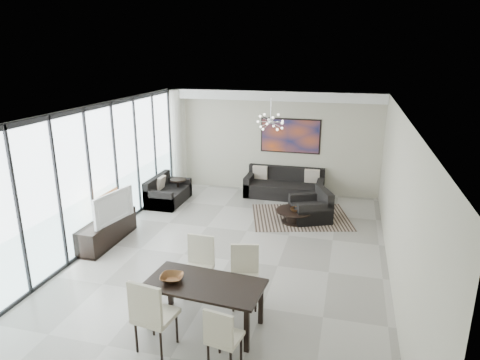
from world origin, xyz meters
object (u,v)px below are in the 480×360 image
(sofa_main, at_px, (284,187))
(tv_console, at_px, (107,231))
(television, at_px, (110,206))
(dining_table, at_px, (205,289))
(coffee_table, at_px, (295,215))

(sofa_main, xyz_separation_m, tv_console, (-3.20, -3.95, 0.00))
(sofa_main, distance_m, tv_console, 5.08)
(television, distance_m, dining_table, 3.56)
(tv_console, bearing_deg, sofa_main, 50.98)
(sofa_main, relative_size, tv_console, 1.26)
(sofa_main, xyz_separation_m, dining_table, (-0.21, -6.16, 0.36))
(dining_table, bearing_deg, television, 142.69)
(sofa_main, distance_m, dining_table, 6.17)
(sofa_main, xyz_separation_m, television, (-3.04, -4.01, 0.59))
(coffee_table, xyz_separation_m, television, (-3.57, -2.18, 0.68))
(television, bearing_deg, tv_console, 80.97)
(sofa_main, height_order, television, television)
(tv_console, height_order, dining_table, dining_table)
(dining_table, bearing_deg, coffee_table, 80.20)
(sofa_main, relative_size, television, 1.93)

